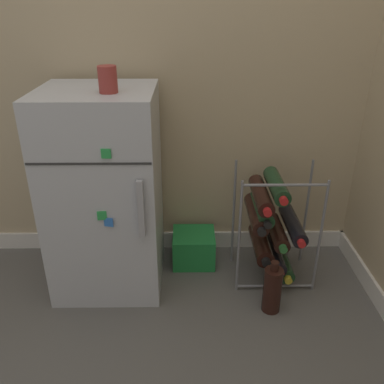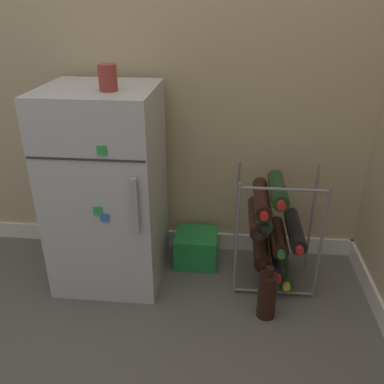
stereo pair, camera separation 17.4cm
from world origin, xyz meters
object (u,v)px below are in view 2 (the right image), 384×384
Objects in this scene: wine_rack at (272,230)px; loose_bottle_floor at (267,295)px; soda_box at (197,248)px; mini_fridge at (107,189)px; fridge_top_cup at (108,78)px.

loose_bottle_floor is at bearing -95.86° from wine_rack.
mini_fridge is at bearing -162.81° from soda_box.
wine_rack is 5.64× the size of fridge_top_cup.
soda_box is (-0.35, 0.12, -0.20)m from wine_rack.
mini_fridge is at bearing 161.56° from loose_bottle_floor.
fridge_top_cup is 0.40× the size of loose_bottle_floor.
wine_rack is 0.30m from loose_bottle_floor.
fridge_top_cup is at bearing -173.85° from wine_rack.
wine_rack is at bearing 0.29° from mini_fridge.
soda_box is at bearing 30.31° from fridge_top_cup.
fridge_top_cup reaches higher than mini_fridge.
wine_rack reaches higher than loose_bottle_floor.
wine_rack is 2.24× the size of loose_bottle_floor.
mini_fridge is 0.51m from fridge_top_cup.
fridge_top_cup reaches higher than wine_rack.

